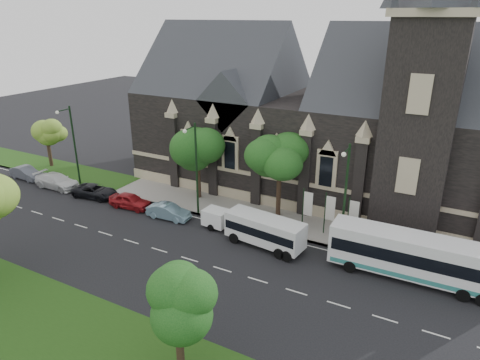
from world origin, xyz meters
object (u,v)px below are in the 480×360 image
Objects in this scene: street_lamp_mid at (195,165)px; car_far_grey at (26,173)px; car_far_black at (95,191)px; banner_flag_center at (328,210)px; box_trailer at (216,217)px; sedan at (169,212)px; car_far_white at (57,181)px; tree_park_east at (182,297)px; tour_coach at (413,256)px; shuttle_bus at (265,230)px; banner_flag_left at (306,206)px; banner_flag_right at (352,215)px; tree_walk_left at (200,146)px; tree_walk_right at (283,158)px; car_far_red at (130,201)px; street_lamp_far at (73,142)px; tree_walk_far at (48,131)px; street_lamp_near at (345,192)px.

street_lamp_mid reaches higher than car_far_grey.
car_far_black is (-11.85, -1.55, -4.43)m from street_lamp_mid.
box_trailer is at bearing -160.52° from banner_flag_center.
car_far_white is at bearing 85.16° from sedan.
tree_park_east is 31.62m from car_far_white.
shuttle_bus is at bearing -177.07° from tour_coach.
banner_flag_left is at bearing 158.58° from tour_coach.
banner_flag_right is at bearing -84.99° from car_far_white.
banner_flag_right is at bearing -6.04° from tree_walk_left.
car_far_red is at bearing -158.64° from tree_walk_right.
shuttle_bus is (24.33, -2.37, -3.60)m from street_lamp_far.
shuttle_bus is 20.22m from car_far_black.
tree_walk_left is at bearing -72.91° from car_far_white.
street_lamp_mid is at bearing 174.35° from tour_coach.
tree_park_east reaches higher than banner_flag_left.
street_lamp_mid is 5.17m from sedan.
tour_coach is at bearing -87.53° from car_far_grey.
street_lamp_mid is 18.11m from car_far_white.
car_far_white reaches higher than car_far_red.
car_far_white is at bearing -175.57° from box_trailer.
banner_flag_left is at bearing -88.46° from car_far_black.
street_lamp_far is 2.25× the size of banner_flag_left.
tree_walk_left is 14.58m from banner_flag_center.
tour_coach is (43.51, -4.66, -2.75)m from tree_walk_far.
car_far_red is 5.14m from car_far_black.
box_trailer is (19.00, -1.38, -4.14)m from street_lamp_far.
street_lamp_mid is at bearing 180.00° from street_lamp_near.
tree_park_east reaches higher than car_far_red.
banner_flag_center is 35.44m from car_far_grey.
street_lamp_far reaches higher than sedan.
tree_walk_right is 1.95× the size of banner_flag_center.
tree_park_east is 1.57× the size of banner_flag_left.
sedan reaches higher than car_far_black.
tree_park_east is at bearing -119.44° from car_far_white.
shuttle_bus is (-3.96, -4.28, -0.87)m from banner_flag_center.
tour_coach is 2.75× the size of sedan.
tour_coach is at bearing -4.59° from street_lamp_mid.
banner_flag_center is 1.00× the size of banner_flag_right.
tree_walk_left reaches higher than sedan.
banner_flag_center is at bearing 131.93° from street_lamp_near.
sedan is 0.79× the size of car_far_white.
tree_walk_far is 1.15× the size of car_far_white.
street_lamp_near is at bearing -93.91° from car_far_black.
banner_flag_right is at bearing 77.35° from tree_park_east.
street_lamp_far is 28.48m from banner_flag_center.
car_far_white is at bearing -89.52° from car_far_grey.
tree_walk_far reaches higher than car_far_white.
banner_flag_center and banner_flag_right have the same top height.
car_far_red is at bearing -175.19° from shuttle_bus.
tour_coach is (35.68, -1.58, -3.24)m from street_lamp_far.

